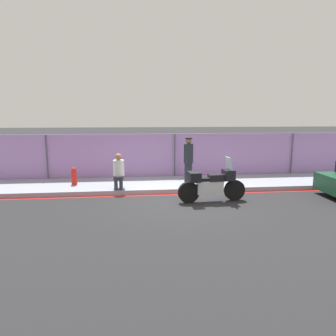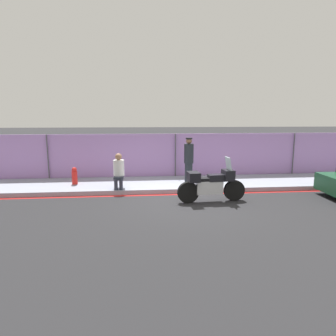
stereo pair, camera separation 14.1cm
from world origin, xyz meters
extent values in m
plane|color=#262628|center=(0.00, 0.00, 0.00)|extent=(120.00, 120.00, 0.00)
cube|color=#8E93A3|center=(0.00, 2.16, 0.08)|extent=(39.94, 2.42, 0.17)
cube|color=red|center=(0.00, 0.85, 0.00)|extent=(39.94, 0.18, 0.01)
cube|color=#AD7FC6|center=(0.00, 3.46, 1.00)|extent=(37.95, 0.08, 2.01)
cylinder|color=#4C4C51|center=(-5.38, 3.36, 1.00)|extent=(0.05, 0.05, 2.01)
cylinder|color=#4C4C51|center=(0.00, 3.36, 1.00)|extent=(0.05, 0.05, 2.01)
cylinder|color=#4C4C51|center=(5.38, 3.36, 1.00)|extent=(0.05, 0.05, 2.01)
cylinder|color=black|center=(1.55, -0.09, 0.35)|extent=(0.70, 0.19, 0.69)
cylinder|color=black|center=(-0.01, -0.21, 0.35)|extent=(0.70, 0.19, 0.69)
cube|color=silver|center=(0.69, -0.16, 0.49)|extent=(0.88, 0.35, 0.43)
cube|color=black|center=(0.91, -0.14, 0.80)|extent=(0.54, 0.35, 0.22)
cube|color=black|center=(0.60, -0.17, 0.76)|extent=(0.62, 0.33, 0.10)
cube|color=black|center=(1.32, -0.11, 0.88)|extent=(0.36, 0.50, 0.34)
cube|color=silver|center=(1.32, -0.11, 1.26)|extent=(0.14, 0.43, 0.42)
cube|color=black|center=(0.16, -0.20, 0.86)|extent=(0.40, 0.53, 0.30)
cylinder|color=#1E2328|center=(0.39, 2.14, 0.55)|extent=(0.31, 0.31, 0.76)
cylinder|color=#1E2328|center=(0.39, 2.14, 1.31)|extent=(0.37, 0.37, 0.76)
sphere|color=brown|center=(0.39, 2.14, 1.80)|extent=(0.23, 0.23, 0.23)
cylinder|color=black|center=(0.39, 2.14, 1.90)|extent=(0.27, 0.27, 0.05)
cylinder|color=#2D3342|center=(-2.41, 1.05, 0.37)|extent=(0.13, 0.13, 0.40)
cylinder|color=#2D3342|center=(-2.23, 1.05, 0.37)|extent=(0.13, 0.13, 0.40)
cube|color=#2D3342|center=(-2.32, 1.26, 0.57)|extent=(0.34, 0.40, 0.10)
cylinder|color=white|center=(-2.32, 1.46, 0.90)|extent=(0.40, 0.40, 0.57)
sphere|color=#A37556|center=(-2.32, 1.46, 1.31)|extent=(0.25, 0.25, 0.25)
cylinder|color=black|center=(5.52, 0.54, 0.33)|extent=(0.66, 0.23, 0.66)
cylinder|color=red|center=(-4.06, 2.14, 0.42)|extent=(0.21, 0.21, 0.51)
sphere|color=red|center=(-4.06, 2.14, 0.74)|extent=(0.19, 0.19, 0.19)
cylinder|color=red|center=(-4.06, 2.02, 0.45)|extent=(0.07, 0.08, 0.07)
camera|label=1|loc=(-1.68, -9.45, 2.81)|focal=32.00mm
camera|label=2|loc=(-1.54, -9.46, 2.81)|focal=32.00mm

